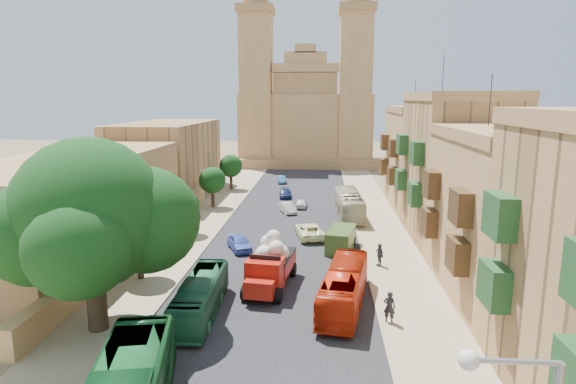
# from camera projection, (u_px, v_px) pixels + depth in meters

# --- Properties ---
(ground) EXTENTS (260.00, 260.00, 0.00)m
(ground) POSITION_uv_depth(u_px,v_px,m) (250.00, 374.00, 23.48)
(ground) COLOR brown
(road_surface) EXTENTS (14.00, 140.00, 0.01)m
(road_surface) POSITION_uv_depth(u_px,v_px,m) (291.00, 221.00, 52.85)
(road_surface) COLOR black
(road_surface) RESTS_ON ground
(sidewalk_east) EXTENTS (5.00, 140.00, 0.01)m
(sidewalk_east) POSITION_uv_depth(u_px,v_px,m) (378.00, 222.00, 52.18)
(sidewalk_east) COLOR #9C8566
(sidewalk_east) RESTS_ON ground
(sidewalk_west) EXTENTS (5.00, 140.00, 0.01)m
(sidewalk_west) POSITION_uv_depth(u_px,v_px,m) (206.00, 219.00, 53.51)
(sidewalk_west) COLOR #9C8566
(sidewalk_west) RESTS_ON ground
(kerb_east) EXTENTS (0.25, 140.00, 0.12)m
(kerb_east) POSITION_uv_depth(u_px,v_px,m) (355.00, 221.00, 52.35)
(kerb_east) COLOR #9C8566
(kerb_east) RESTS_ON ground
(kerb_west) EXTENTS (0.25, 140.00, 0.12)m
(kerb_west) POSITION_uv_depth(u_px,v_px,m) (228.00, 219.00, 53.33)
(kerb_west) COLOR #9C8566
(kerb_west) RESTS_ON ground
(townhouse_b) EXTENTS (9.00, 14.00, 14.90)m
(townhouse_b) POSITION_uv_depth(u_px,v_px,m) (510.00, 214.00, 32.05)
(townhouse_b) COLOR #A67C4B
(townhouse_b) RESTS_ON ground
(townhouse_c) EXTENTS (9.00, 14.00, 17.40)m
(townhouse_c) POSITION_uv_depth(u_px,v_px,m) (455.00, 166.00, 45.51)
(townhouse_c) COLOR #B18450
(townhouse_c) RESTS_ON ground
(townhouse_d) EXTENTS (9.00, 14.00, 15.90)m
(townhouse_d) POSITION_uv_depth(u_px,v_px,m) (424.00, 157.00, 59.36)
(townhouse_d) COLOR #A67C4B
(townhouse_d) RESTS_ON ground
(west_wall) EXTENTS (1.00, 40.00, 1.80)m
(west_wall) POSITION_uv_depth(u_px,v_px,m) (147.00, 236.00, 43.76)
(west_wall) COLOR #A67C4B
(west_wall) RESTS_ON ground
(west_building_low) EXTENTS (10.00, 28.00, 8.40)m
(west_building_low) POSITION_uv_depth(u_px,v_px,m) (74.00, 205.00, 41.55)
(west_building_low) COLOR olive
(west_building_low) RESTS_ON ground
(west_building_mid) EXTENTS (10.00, 22.00, 10.00)m
(west_building_mid) POSITION_uv_depth(u_px,v_px,m) (168.00, 159.00, 66.86)
(west_building_mid) COLOR #B18450
(west_building_mid) RESTS_ON ground
(church) EXTENTS (28.00, 22.50, 36.30)m
(church) POSITION_uv_depth(u_px,v_px,m) (306.00, 117.00, 98.62)
(church) COLOR #A67C4B
(church) RESTS_ON ground
(ficus_tree) EXTENTS (11.20, 10.30, 11.20)m
(ficus_tree) POSITION_uv_depth(u_px,v_px,m) (92.00, 219.00, 26.79)
(ficus_tree) COLOR #332619
(ficus_tree) RESTS_ON ground
(street_tree_a) EXTENTS (3.48, 3.48, 5.36)m
(street_tree_a) POSITION_uv_depth(u_px,v_px,m) (139.00, 232.00, 35.24)
(street_tree_a) COLOR #332619
(street_tree_a) RESTS_ON ground
(street_tree_b) EXTENTS (2.85, 2.85, 4.38)m
(street_tree_b) POSITION_uv_depth(u_px,v_px,m) (185.00, 205.00, 47.11)
(street_tree_b) COLOR #332619
(street_tree_b) RESTS_ON ground
(street_tree_c) EXTENTS (3.27, 3.27, 5.02)m
(street_tree_c) POSITION_uv_depth(u_px,v_px,m) (212.00, 180.00, 58.78)
(street_tree_c) COLOR #332619
(street_tree_c) RESTS_ON ground
(street_tree_d) EXTENTS (3.36, 3.36, 5.17)m
(street_tree_d) POSITION_uv_depth(u_px,v_px,m) (231.00, 166.00, 70.51)
(street_tree_d) COLOR #332619
(street_tree_d) RESTS_ON ground
(red_truck) EXTENTS (3.45, 7.01, 3.95)m
(red_truck) POSITION_uv_depth(u_px,v_px,m) (270.00, 264.00, 33.90)
(red_truck) COLOR #AA190D
(red_truck) RESTS_ON ground
(olive_pickup) EXTENTS (2.92, 4.98, 1.93)m
(olive_pickup) POSITION_uv_depth(u_px,v_px,m) (341.00, 240.00, 42.54)
(olive_pickup) COLOR #344C1C
(olive_pickup) RESTS_ON ground
(bus_green_north) EXTENTS (2.29, 8.80, 2.44)m
(bus_green_north) POSITION_uv_depth(u_px,v_px,m) (200.00, 297.00, 29.61)
(bus_green_north) COLOR #1D5D3B
(bus_green_north) RESTS_ON ground
(bus_red_east) EXTENTS (3.78, 9.80, 2.66)m
(bus_red_east) POSITION_uv_depth(u_px,v_px,m) (344.00, 287.00, 30.84)
(bus_red_east) COLOR #BA2409
(bus_red_east) RESTS_ON ground
(bus_cream_east) EXTENTS (2.96, 10.66, 2.94)m
(bus_cream_east) POSITION_uv_depth(u_px,v_px,m) (349.00, 204.00, 54.29)
(bus_cream_east) COLOR #C0BB95
(bus_cream_east) RESTS_ON ground
(car_blue_a) EXTENTS (3.08, 4.29, 1.36)m
(car_blue_a) POSITION_uv_depth(u_px,v_px,m) (239.00, 243.00, 42.51)
(car_blue_a) COLOR #465FBB
(car_blue_a) RESTS_ON ground
(car_white_a) EXTENTS (2.56, 3.78, 1.18)m
(car_white_a) POSITION_uv_depth(u_px,v_px,m) (287.00, 208.00, 56.42)
(car_white_a) COLOR beige
(car_white_a) RESTS_ON ground
(car_cream) EXTENTS (3.32, 5.46, 1.42)m
(car_cream) POSITION_uv_depth(u_px,v_px,m) (309.00, 231.00, 46.29)
(car_cream) COLOR #FFFDBF
(car_cream) RESTS_ON ground
(car_dkblue) EXTENTS (1.93, 4.07, 1.15)m
(car_dkblue) POSITION_uv_depth(u_px,v_px,m) (285.00, 193.00, 65.12)
(car_dkblue) COLOR #13204B
(car_dkblue) RESTS_ON ground
(car_white_b) EXTENTS (1.36, 3.21, 1.08)m
(car_white_b) POSITION_uv_depth(u_px,v_px,m) (301.00, 203.00, 59.08)
(car_white_b) COLOR silver
(car_white_b) RESTS_ON ground
(car_blue_b) EXTENTS (1.67, 3.58, 1.14)m
(car_blue_b) POSITION_uv_depth(u_px,v_px,m) (281.00, 179.00, 76.37)
(car_blue_b) COLOR teal
(car_blue_b) RESTS_ON ground
(pedestrian_a) EXTENTS (0.83, 0.68, 1.97)m
(pedestrian_a) POSITION_uv_depth(u_px,v_px,m) (389.00, 307.00, 28.68)
(pedestrian_a) COLOR black
(pedestrian_a) RESTS_ON ground
(pedestrian_c) EXTENTS (0.85, 1.19, 1.88)m
(pedestrian_c) POSITION_uv_depth(u_px,v_px,m) (379.00, 255.00, 38.41)
(pedestrian_c) COLOR #3C3D3E
(pedestrian_c) RESTS_ON ground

